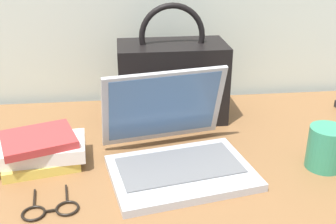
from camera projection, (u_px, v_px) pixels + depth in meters
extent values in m
cube|color=brown|center=(160.00, 163.00, 1.00)|extent=(1.60, 0.76, 0.03)
cube|color=#B2B5BA|center=(181.00, 173.00, 0.92)|extent=(0.35, 0.27, 0.02)
cube|color=slate|center=(179.00, 165.00, 0.92)|extent=(0.29, 0.19, 0.00)
cube|color=#B2B5BA|center=(164.00, 106.00, 0.99)|extent=(0.31, 0.12, 0.19)
cube|color=#4C72A5|center=(164.00, 106.00, 0.99)|extent=(0.27, 0.10, 0.17)
cylinder|color=#338C66|center=(326.00, 148.00, 0.94)|extent=(0.08, 0.08, 0.10)
torus|color=black|center=(33.00, 213.00, 0.79)|extent=(0.05, 0.05, 0.01)
torus|color=black|center=(67.00, 208.00, 0.81)|extent=(0.05, 0.05, 0.01)
cube|color=black|center=(51.00, 211.00, 0.80)|extent=(0.02, 0.01, 0.00)
cube|color=black|center=(34.00, 198.00, 0.84)|extent=(0.01, 0.06, 0.00)
cube|color=black|center=(66.00, 193.00, 0.85)|extent=(0.01, 0.06, 0.00)
cube|color=black|center=(172.00, 82.00, 1.16)|extent=(0.30, 0.16, 0.22)
torus|color=black|center=(172.00, 36.00, 1.11)|extent=(0.18, 0.02, 0.18)
cube|color=#D8BF4C|center=(41.00, 160.00, 0.96)|extent=(0.19, 0.16, 0.02)
cube|color=silver|center=(40.00, 149.00, 0.95)|extent=(0.22, 0.13, 0.03)
cube|color=#B23333|center=(38.00, 139.00, 0.94)|extent=(0.19, 0.18, 0.02)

